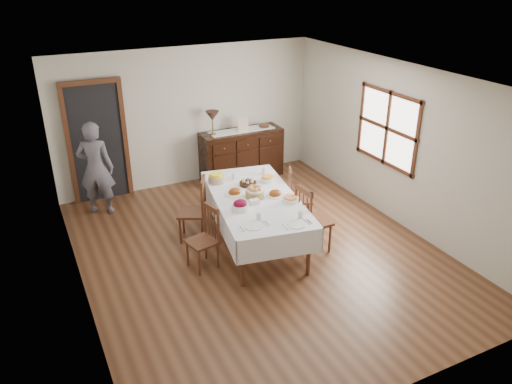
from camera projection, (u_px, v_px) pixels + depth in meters
name	position (u px, v px, depth m)	size (l,w,h in m)	color
ground	(259.00, 252.00, 7.49)	(6.00, 6.00, 0.00)	brown
room_shell	(237.00, 141.00, 7.08)	(5.02, 6.02, 2.65)	silver
dining_table	(255.00, 203.00, 7.40)	(1.57, 2.51, 0.80)	white
chair_left_near	(205.00, 237.00, 6.96)	(0.45, 0.45, 0.92)	#512A19
chair_left_far	(195.00, 209.00, 7.64)	(0.56, 0.56, 1.01)	#512A19
chair_right_near	(311.00, 219.00, 7.29)	(0.47, 0.47, 1.07)	#512A19
chair_right_far	(297.00, 196.00, 8.16)	(0.52, 0.52, 0.94)	#512A19
sideboard	(242.00, 154.00, 9.88)	(1.62, 0.58, 0.97)	black
person	(95.00, 165.00, 8.32)	(0.54, 0.35, 1.74)	#595865
bread_basket	(255.00, 192.00, 7.31)	(0.27, 0.27, 0.19)	olive
egg_basket	(248.00, 183.00, 7.73)	(0.27, 0.27, 0.10)	black
ham_platter_a	(235.00, 192.00, 7.43)	(0.32, 0.32, 0.11)	white
ham_platter_b	(275.00, 194.00, 7.39)	(0.27, 0.27, 0.11)	white
beet_bowl	(240.00, 206.00, 6.95)	(0.23, 0.23, 0.15)	white
carrot_bowl	(268.00, 179.00, 7.85)	(0.22, 0.22, 0.10)	white
pineapple_bowl	(216.00, 178.00, 7.81)	(0.26, 0.26, 0.15)	tan
casserole_dish	(290.00, 199.00, 7.20)	(0.24, 0.24, 0.08)	white
butter_dish	(254.00, 202.00, 7.13)	(0.15, 0.11, 0.07)	white
setting_left	(255.00, 223.00, 6.59)	(0.44, 0.31, 0.10)	white
setting_right	(297.00, 221.00, 6.63)	(0.44, 0.31, 0.10)	white
glass_far_a	(233.00, 176.00, 7.93)	(0.06, 0.06, 0.10)	silver
glass_far_b	(264.00, 171.00, 8.13)	(0.07, 0.07, 0.10)	silver
runner	(242.00, 130.00, 9.69)	(1.30, 0.35, 0.01)	white
table_lamp	(212.00, 117.00, 9.30)	(0.26, 0.26, 0.46)	brown
picture_frame	(243.00, 124.00, 9.58)	(0.22, 0.08, 0.28)	beige
deco_bowl	(264.00, 126.00, 9.87)	(0.20, 0.20, 0.06)	#512A19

